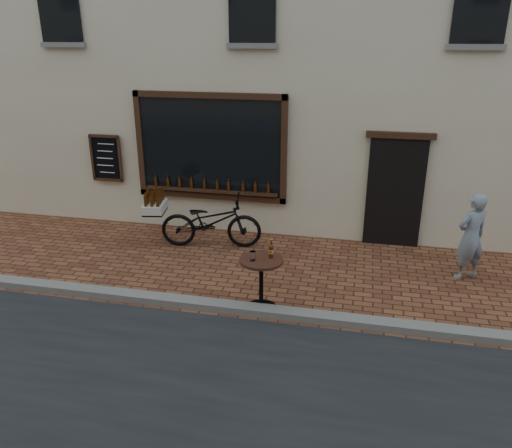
# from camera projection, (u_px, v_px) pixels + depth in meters

# --- Properties ---
(ground) EXTENTS (90.00, 90.00, 0.00)m
(ground) POSITION_uv_depth(u_px,v_px,m) (267.00, 322.00, 7.54)
(ground) COLOR #5A2E1D
(ground) RESTS_ON ground
(kerb) EXTENTS (90.00, 0.25, 0.12)m
(kerb) POSITION_uv_depth(u_px,v_px,m) (270.00, 312.00, 7.70)
(kerb) COLOR slate
(kerb) RESTS_ON ground
(cargo_bicycle) EXTENTS (2.41, 1.04, 1.14)m
(cargo_bicycle) POSITION_uv_depth(u_px,v_px,m) (209.00, 221.00, 10.02)
(cargo_bicycle) COLOR black
(cargo_bicycle) RESTS_ON ground
(bistro_table) EXTENTS (0.68, 0.68, 1.17)m
(bistro_table) POSITION_uv_depth(u_px,v_px,m) (261.00, 274.00, 7.66)
(bistro_table) COLOR black
(bistro_table) RESTS_ON ground
(pedestrian) EXTENTS (0.69, 0.62, 1.58)m
(pedestrian) POSITION_uv_depth(u_px,v_px,m) (471.00, 237.00, 8.61)
(pedestrian) COLOR gray
(pedestrian) RESTS_ON ground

